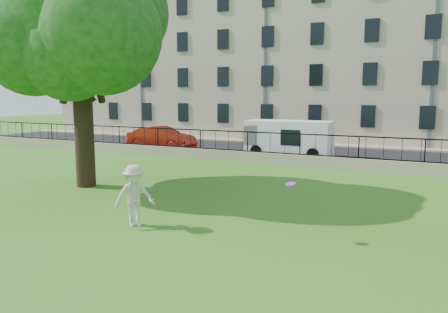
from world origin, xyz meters
The scene contains 11 objects.
ground centered at (0.00, 0.00, 0.00)m, with size 120.00×120.00×0.00m, color #376217.
retaining_wall centered at (0.00, 12.00, 0.30)m, with size 50.00×0.40×0.60m, color tan.
iron_railing centered at (0.00, 12.00, 1.15)m, with size 50.00×0.05×1.13m.
street centered at (0.00, 16.70, 0.01)m, with size 60.00×9.00×0.01m, color black.
sidewalk centered at (0.00, 21.90, 0.06)m, with size 60.00×1.40×0.12m, color tan.
building_row centered at (0.00, 27.57, 6.92)m, with size 56.40×10.40×13.80m.
tree centered at (-6.64, 3.24, 6.53)m, with size 8.00×6.20×9.86m.
man centered at (-1.27, -0.42, 0.89)m, with size 1.15×0.66×1.79m, color beige.
frisbee centered at (3.10, 0.46, 1.46)m, with size 0.27×0.27×0.03m, color purple.
red_sedan centered at (-10.45, 14.52, 0.79)m, with size 1.68×4.81×1.58m, color #A22213.
white_van centered at (-1.69, 15.40, 1.09)m, with size 5.17×2.02×2.17m, color white.
Camera 1 is at (6.40, -10.28, 3.78)m, focal length 35.00 mm.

